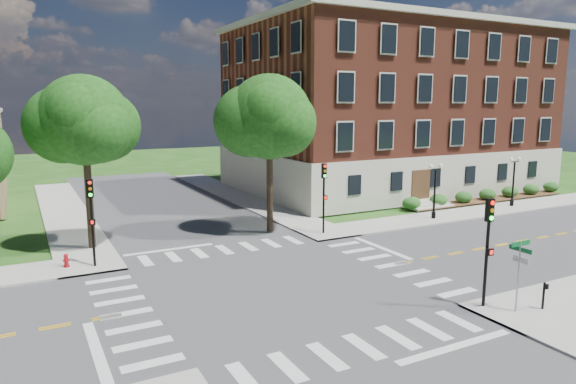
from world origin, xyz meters
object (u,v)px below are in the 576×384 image
twin_lamp_east (514,178)px  push_button_post (544,294)px  street_sign_pole (519,262)px  fire_hydrant (66,261)px  twin_lamp_west (435,188)px  traffic_signal_se (488,238)px  traffic_signal_nw (91,211)px  traffic_signal_ne (324,189)px

twin_lamp_east → push_button_post: size_ratio=3.53×
street_sign_pole → fire_hydrant: 22.67m
twin_lamp_west → fire_hydrant: 26.31m
traffic_signal_se → twin_lamp_west: (10.52, 14.20, -0.66)m
traffic_signal_nw → fire_hydrant: traffic_signal_nw is taller
traffic_signal_nw → street_sign_pole: traffic_signal_nw is taller
traffic_signal_nw → push_button_post: size_ratio=4.00×
traffic_signal_nw → push_button_post: bearing=-43.2°
fire_hydrant → street_sign_pole: bearing=-43.3°
traffic_signal_ne → street_sign_pole: 15.34m
street_sign_pole → traffic_signal_se: bearing=124.3°
traffic_signal_nw → push_button_post: traffic_signal_nw is taller
twin_lamp_west → push_button_post: (-8.53, -15.64, -1.73)m
twin_lamp_east → push_button_post: bearing=-138.1°
traffic_signal_nw → fire_hydrant: (-1.39, 0.53, -2.72)m
traffic_signal_ne → twin_lamp_west: traffic_signal_ne is taller
traffic_signal_se → street_sign_pole: 1.57m
traffic_signal_se → traffic_signal_nw: bearing=135.9°
push_button_post → fire_hydrant: bearing=138.1°
twin_lamp_west → traffic_signal_ne: bearing=179.7°
twin_lamp_west → push_button_post: bearing=-118.6°
twin_lamp_west → push_button_post: size_ratio=3.53×
traffic_signal_nw → twin_lamp_east: 34.36m
push_button_post → traffic_signal_nw: bearing=136.8°
traffic_signal_nw → street_sign_pole: size_ratio=1.55×
street_sign_pole → twin_lamp_east: bearing=39.3°
fire_hydrant → push_button_post: bearing=-41.9°
traffic_signal_se → fire_hydrant: 21.50m
traffic_signal_ne → fire_hydrant: bearing=179.3°
push_button_post → traffic_signal_ne: bearing=95.2°
traffic_signal_ne → twin_lamp_west: size_ratio=1.13×
twin_lamp_east → push_button_post: (-18.03, -16.15, -1.73)m
traffic_signal_ne → traffic_signal_se: bearing=-92.2°
twin_lamp_west → fire_hydrant: twin_lamp_west is taller
traffic_signal_se → fire_hydrant: bearing=137.4°
traffic_signal_nw → fire_hydrant: bearing=159.0°
twin_lamp_east → traffic_signal_se: bearing=-143.7°
push_button_post → fire_hydrant: size_ratio=1.60×
traffic_signal_se → traffic_signal_ne: size_ratio=1.00×
push_button_post → fire_hydrant: 23.78m
traffic_signal_se → traffic_signal_nw: (-14.32, 13.90, 0.00)m
traffic_signal_se → push_button_post: 3.43m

